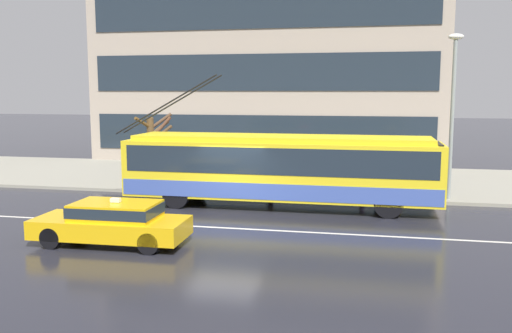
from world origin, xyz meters
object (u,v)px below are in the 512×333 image
taxi_oncoming_near (113,221)px  pedestrian_waiting_by_pole (271,170)px  pedestrian_at_shelter (270,149)px  pedestrian_approaching_curb (402,154)px  trolleybus (280,168)px  street_tree_bare (153,143)px  street_lamp (453,103)px  pedestrian_walking_past (364,157)px

taxi_oncoming_near → pedestrian_waiting_by_pole: bearing=70.4°
pedestrian_at_shelter → pedestrian_approaching_curb: pedestrian_at_shelter is taller
trolleybus → pedestrian_at_shelter: (-1.23, 4.35, 0.24)m
trolleybus → pedestrian_approaching_curb: size_ratio=6.33×
pedestrian_waiting_by_pole → street_tree_bare: street_tree_bare is taller
pedestrian_approaching_curb → street_lamp: street_lamp is taller
trolleybus → taxi_oncoming_near: (-3.99, -6.26, -0.84)m
pedestrian_approaching_curb → street_lamp: 3.42m
pedestrian_approaching_curb → street_tree_bare: 11.77m
pedestrian_approaching_curb → street_lamp: (1.79, -1.80, 2.29)m
street_lamp → pedestrian_walking_past: bearing=168.5°
trolleybus → pedestrian_waiting_by_pole: trolleybus is taller
pedestrian_waiting_by_pole → taxi_oncoming_near: bearing=-109.6°
street_lamp → street_tree_bare: size_ratio=1.99×
taxi_oncoming_near → pedestrian_approaching_curb: bearing=49.6°
pedestrian_waiting_by_pole → street_lamp: 8.01m
pedestrian_at_shelter → street_tree_bare: bearing=-177.6°
taxi_oncoming_near → street_tree_bare: (-2.99, 10.37, 1.30)m
pedestrian_at_shelter → trolleybus: bearing=-74.3°
pedestrian_at_shelter → street_tree_bare: size_ratio=0.62×
pedestrian_at_shelter → street_lamp: street_lamp is taller
pedestrian_walking_past → street_tree_bare: street_tree_bare is taller
pedestrian_approaching_curb → pedestrian_waiting_by_pole: pedestrian_approaching_curb is taller
taxi_oncoming_near → pedestrian_approaching_curb: 13.57m
pedestrian_at_shelter → pedestrian_approaching_curb: size_ratio=1.02×
taxi_oncoming_near → pedestrian_at_shelter: bearing=75.4°
trolleybus → street_tree_bare: 8.11m
taxi_oncoming_near → pedestrian_waiting_by_pole: size_ratio=2.86×
pedestrian_approaching_curb → street_tree_bare: street_tree_bare is taller
taxi_oncoming_near → pedestrian_waiting_by_pole: (3.14, 8.84, 0.37)m
taxi_oncoming_near → pedestrian_walking_past: size_ratio=2.36×
trolleybus → taxi_oncoming_near: 7.47m
pedestrian_waiting_by_pole → street_lamp: (7.43, -0.34, 2.97)m
pedestrian_walking_past → street_lamp: bearing=-11.5°
trolleybus → pedestrian_approaching_curb: 6.27m
pedestrian_approaching_curb → pedestrian_walking_past: bearing=-145.8°
taxi_oncoming_near → pedestrian_walking_past: pedestrian_walking_past is taller
trolleybus → street_lamp: (6.58, 2.23, 2.50)m
pedestrian_walking_past → street_tree_bare: 10.21m
taxi_oncoming_near → pedestrian_at_shelter: pedestrian_at_shelter is taller
trolleybus → pedestrian_waiting_by_pole: (-0.85, 2.57, -0.47)m
pedestrian_walking_past → pedestrian_waiting_by_pole: size_ratio=1.21×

